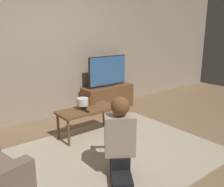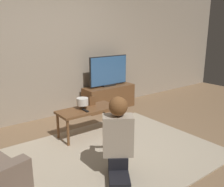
{
  "view_description": "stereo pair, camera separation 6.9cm",
  "coord_description": "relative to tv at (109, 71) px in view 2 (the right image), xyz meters",
  "views": [
    {
      "loc": [
        -1.91,
        -2.37,
        1.68
      ],
      "look_at": [
        0.46,
        0.62,
        0.65
      ],
      "focal_mm": 40.0,
      "sensor_mm": 36.0,
      "label": 1
    },
    {
      "loc": [
        -1.86,
        -2.42,
        1.68
      ],
      "look_at": [
        0.46,
        0.62,
        0.65
      ],
      "focal_mm": 40.0,
      "sensor_mm": 36.0,
      "label": 2
    }
  ],
  "objects": [
    {
      "name": "rug",
      "position": [
        -1.15,
        -1.64,
        -0.79
      ],
      "size": [
        2.74,
        2.11,
        0.02
      ],
      "color": "#BCAD93",
      "rests_on": "ground_plane"
    },
    {
      "name": "table_lamp",
      "position": [
        -1.14,
        -0.85,
        -0.25
      ],
      "size": [
        0.18,
        0.18,
        0.17
      ],
      "color": "#4C3823",
      "rests_on": "coffee_table"
    },
    {
      "name": "person_kneeling",
      "position": [
        -1.39,
        -2.05,
        -0.31
      ],
      "size": [
        0.64,
        0.79,
        0.93
      ],
      "rotation": [
        0.0,
        0.0,
        2.54
      ],
      "color": "black",
      "rests_on": "rug"
    },
    {
      "name": "picture_frame",
      "position": [
        -0.93,
        -0.81,
        -0.28
      ],
      "size": [
        0.11,
        0.01,
        0.15
      ],
      "color": "brown",
      "rests_on": "coffee_table"
    },
    {
      "name": "remote",
      "position": [
        -1.17,
        -0.98,
        -0.34
      ],
      "size": [
        0.04,
        0.15,
        0.02
      ],
      "color": "black",
      "rests_on": "coffee_table"
    },
    {
      "name": "tv",
      "position": [
        0.0,
        0.0,
        0.0
      ],
      "size": [
        0.91,
        0.08,
        0.63
      ],
      "color": "black",
      "rests_on": "tv_stand"
    },
    {
      "name": "wall_back",
      "position": [
        -1.15,
        0.29,
        0.5
      ],
      "size": [
        10.0,
        0.06,
        2.6
      ],
      "color": "tan",
      "rests_on": "ground_plane"
    },
    {
      "name": "ground_plane",
      "position": [
        -1.15,
        -1.64,
        -0.8
      ],
      "size": [
        10.0,
        10.0,
        0.0
      ],
      "primitive_type": "plane",
      "color": "#896B4C"
    },
    {
      "name": "coffee_table",
      "position": [
        -1.08,
        -0.9,
        -0.41
      ],
      "size": [
        0.94,
        0.41,
        0.45
      ],
      "color": "brown",
      "rests_on": "ground_plane"
    },
    {
      "name": "tv_stand",
      "position": [
        0.0,
        -0.0,
        -0.56
      ],
      "size": [
        1.1,
        0.39,
        0.48
      ],
      "color": "brown",
      "rests_on": "ground_plane"
    }
  ]
}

